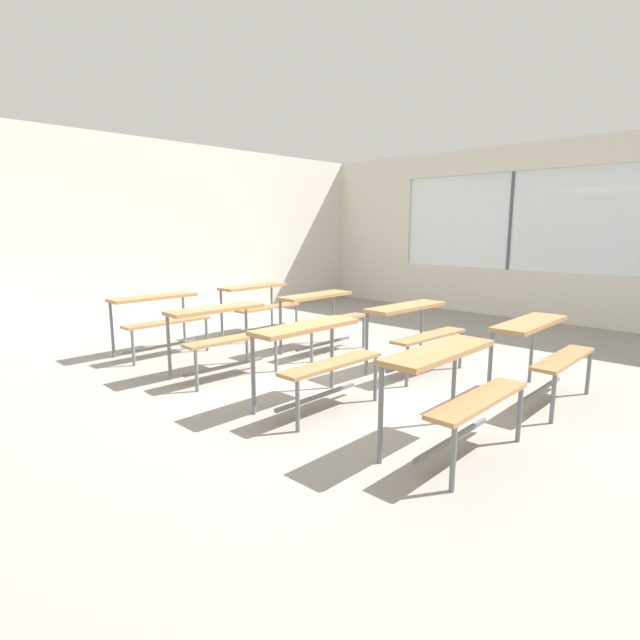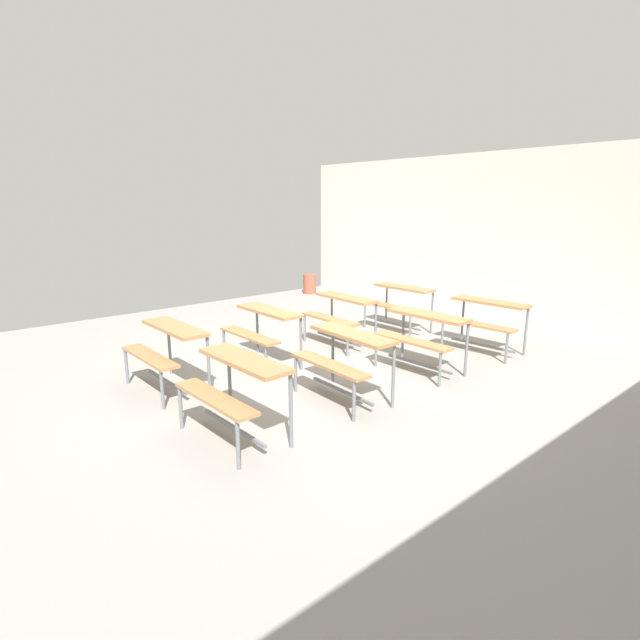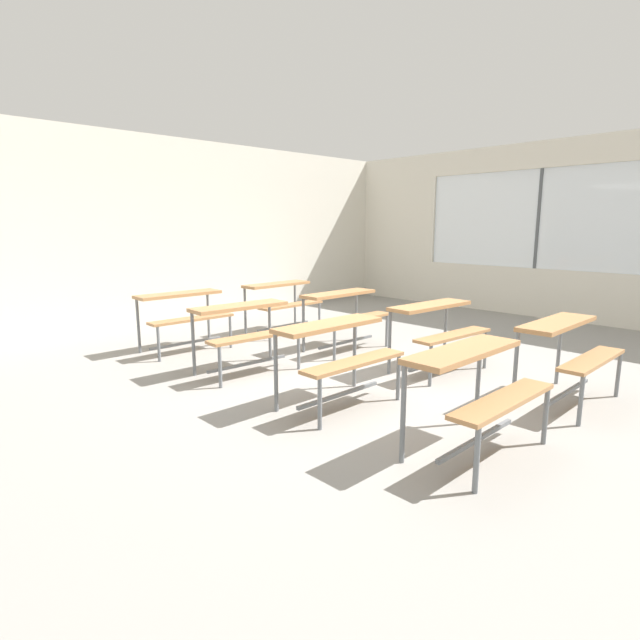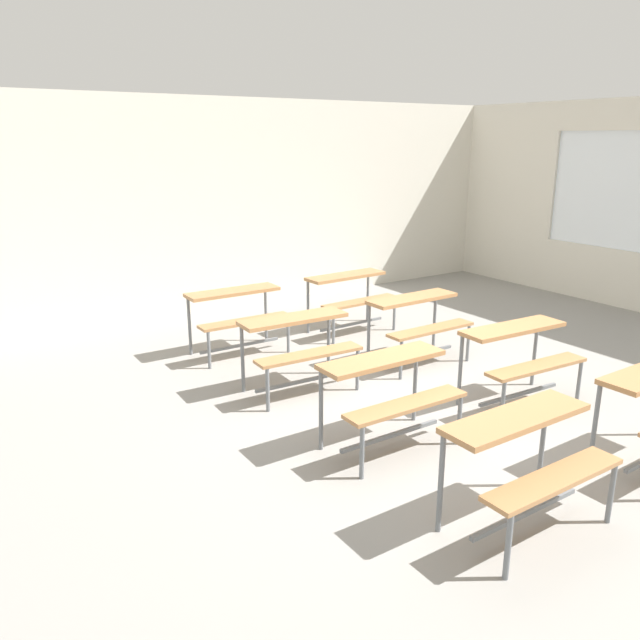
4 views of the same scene
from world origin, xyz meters
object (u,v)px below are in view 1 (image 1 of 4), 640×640
at_px(desk_bench_r0c0, 452,376).
at_px(desk_bench_r0c1, 541,341).
at_px(desk_bench_r3c1, 258,298).
at_px(desk_bench_r1c1, 414,322).
at_px(desk_bench_r1c0, 315,346).
at_px(desk_bench_r3c0, 158,310).
at_px(desk_bench_r2c0, 222,325).
at_px(desk_bench_r2c1, 322,308).

xyz_separation_m(desk_bench_r0c0, desk_bench_r0c1, (1.54, -0.04, 0.00)).
bearing_deg(desk_bench_r3c1, desk_bench_r0c1, -92.87).
bearing_deg(desk_bench_r1c1, desk_bench_r0c1, -86.87).
relative_size(desk_bench_r0c1, desk_bench_r1c0, 1.01).
distance_m(desk_bench_r0c0, desk_bench_r1c1, 2.04).
relative_size(desk_bench_r1c1, desk_bench_r3c0, 1.02).
bearing_deg(desk_bench_r1c1, desk_bench_r3c1, 92.19).
bearing_deg(desk_bench_r0c1, desk_bench_r3c1, 88.37).
bearing_deg(desk_bench_r3c1, desk_bench_r3c0, 177.32).
relative_size(desk_bench_r2c0, desk_bench_r2c1, 1.01).
relative_size(desk_bench_r1c0, desk_bench_r3c1, 0.98).
bearing_deg(desk_bench_r0c1, desk_bench_r3c0, 109.68).
bearing_deg(desk_bench_r0c1, desk_bench_r2c0, 118.22).
distance_m(desk_bench_r0c0, desk_bench_r2c0, 2.75).
relative_size(desk_bench_r0c1, desk_bench_r2c0, 0.99).
xyz_separation_m(desk_bench_r3c0, desk_bench_r3c1, (1.61, -0.01, 0.00)).
relative_size(desk_bench_r1c1, desk_bench_r2c0, 1.01).
xyz_separation_m(desk_bench_r1c0, desk_bench_r3c0, (-0.01, 2.77, 0.00)).
distance_m(desk_bench_r1c0, desk_bench_r3c0, 2.77).
bearing_deg(desk_bench_r1c0, desk_bench_r0c0, -88.91).
relative_size(desk_bench_r0c0, desk_bench_r2c0, 0.98).
bearing_deg(desk_bench_r2c1, desk_bench_r0c0, -119.81).
height_order(desk_bench_r2c1, desk_bench_r3c1, same).
bearing_deg(desk_bench_r3c0, desk_bench_r1c0, -89.52).
height_order(desk_bench_r1c0, desk_bench_r2c0, same).
relative_size(desk_bench_r0c1, desk_bench_r1c1, 0.98).
relative_size(desk_bench_r1c0, desk_bench_r1c1, 0.98).
height_order(desk_bench_r0c0, desk_bench_r2c0, same).
xyz_separation_m(desk_bench_r0c1, desk_bench_r1c1, (-0.00, 1.38, 0.00)).
bearing_deg(desk_bench_r3c1, desk_bench_r1c1, -93.18).
relative_size(desk_bench_r1c0, desk_bench_r3c0, 1.00).
height_order(desk_bench_r1c0, desk_bench_r3c1, same).
xyz_separation_m(desk_bench_r2c0, desk_bench_r3c0, (-0.01, 1.36, 0.00)).
xyz_separation_m(desk_bench_r0c0, desk_bench_r3c0, (-0.04, 4.11, 0.00)).
relative_size(desk_bench_r0c0, desk_bench_r3c1, 0.98).
distance_m(desk_bench_r2c1, desk_bench_r3c0, 2.08).
xyz_separation_m(desk_bench_r1c0, desk_bench_r1c1, (1.57, -0.00, 0.00)).
bearing_deg(desk_bench_r1c1, desk_bench_r3c0, 122.59).
distance_m(desk_bench_r0c0, desk_bench_r2c1, 3.12).
bearing_deg(desk_bench_r2c1, desk_bench_r1c0, -138.79).
bearing_deg(desk_bench_r1c0, desk_bench_r3c0, 89.99).
distance_m(desk_bench_r1c0, desk_bench_r1c1, 1.57).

